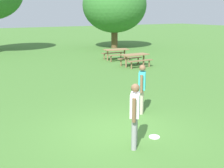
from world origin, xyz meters
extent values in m
plane|color=#447530|center=(0.00, 0.00, 0.00)|extent=(120.00, 120.00, 0.00)
cylinder|color=gray|center=(-0.27, -1.13, 0.41)|extent=(0.13, 0.13, 0.82)
cylinder|color=gray|center=(-0.10, -0.93, 0.41)|extent=(0.13, 0.13, 0.82)
cube|color=white|center=(-0.19, -1.03, 1.11)|extent=(0.41, 0.43, 0.58)
sphere|color=brown|center=(-0.19, -1.03, 1.53)|extent=(0.21, 0.21, 0.21)
cylinder|color=brown|center=(-0.36, -1.22, 1.06)|extent=(0.09, 0.09, 0.58)
cylinder|color=brown|center=(-0.02, -0.83, 1.06)|extent=(0.09, 0.09, 0.58)
cylinder|color=#B7AD93|center=(1.60, 1.08, 0.41)|extent=(0.13, 0.13, 0.82)
cylinder|color=#B7AD93|center=(1.43, 0.88, 0.41)|extent=(0.13, 0.13, 0.82)
cube|color=#33B2AD|center=(1.51, 0.98, 1.11)|extent=(0.41, 0.43, 0.58)
sphere|color=brown|center=(1.51, 0.98, 1.53)|extent=(0.21, 0.21, 0.21)
cylinder|color=brown|center=(1.68, 1.18, 1.06)|extent=(0.09, 0.09, 0.58)
cylinder|color=brown|center=(1.35, 0.78, 1.06)|extent=(0.09, 0.09, 0.58)
cylinder|color=white|center=(0.63, -0.81, 0.01)|extent=(0.30, 0.30, 0.03)
cube|color=olive|center=(6.37, 8.23, 0.74)|extent=(1.70, 0.76, 0.06)
cube|color=olive|center=(6.37, 7.65, 0.44)|extent=(1.70, 0.26, 0.05)
cube|color=olive|center=(6.38, 8.81, 0.44)|extent=(1.70, 0.26, 0.05)
cylinder|color=olive|center=(5.71, 8.23, 0.35)|extent=(0.11, 0.11, 0.71)
cylinder|color=olive|center=(5.71, 7.65, 0.21)|extent=(0.09, 0.09, 0.41)
cylinder|color=olive|center=(5.71, 8.81, 0.21)|extent=(0.09, 0.09, 0.41)
cylinder|color=olive|center=(7.04, 8.23, 0.35)|extent=(0.11, 0.11, 0.71)
cylinder|color=olive|center=(7.04, 7.65, 0.21)|extent=(0.09, 0.09, 0.41)
cylinder|color=olive|center=(7.04, 8.81, 0.21)|extent=(0.09, 0.09, 0.41)
cube|color=olive|center=(6.70, 10.98, 0.74)|extent=(1.77, 0.94, 0.06)
cube|color=olive|center=(6.63, 10.41, 0.44)|extent=(1.72, 0.45, 0.05)
cube|color=olive|center=(6.76, 11.56, 0.44)|extent=(1.72, 0.45, 0.05)
cylinder|color=olive|center=(6.04, 11.06, 0.35)|extent=(0.11, 0.11, 0.71)
cylinder|color=olive|center=(5.97, 10.48, 0.21)|extent=(0.09, 0.09, 0.41)
cylinder|color=olive|center=(6.10, 11.63, 0.21)|extent=(0.09, 0.09, 0.41)
cylinder|color=olive|center=(7.36, 10.91, 0.35)|extent=(0.11, 0.11, 0.71)
cylinder|color=olive|center=(7.29, 10.33, 0.21)|extent=(0.09, 0.09, 0.41)
cylinder|color=olive|center=(7.42, 11.49, 0.21)|extent=(0.09, 0.09, 0.41)
cylinder|color=brown|center=(10.36, 17.22, 1.15)|extent=(0.59, 0.59, 2.31)
ellipsoid|color=#33702D|center=(10.36, 17.22, 3.91)|extent=(5.85, 5.85, 4.98)
camera|label=1|loc=(-4.14, -6.54, 3.29)|focal=47.16mm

